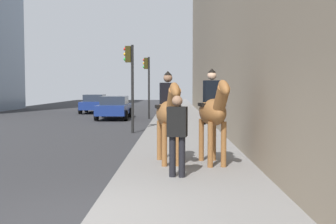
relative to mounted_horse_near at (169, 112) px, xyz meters
The scene contains 8 objects.
sidewalk_slab 4.45m from the mounted_horse_near, behind, with size 120.00×3.24×0.12m, color slate.
mounted_horse_near is the anchor object (origin of this frame).
mounted_horse_far 1.08m from the mounted_horse_near, 96.57° to the right, with size 2.14×0.80×2.33m.
pedestrian_greeting 1.59m from the mounted_horse_near, behind, with size 0.33×0.44×1.70m.
car_near_lane 16.20m from the mounted_horse_near, 13.07° to the left, with size 4.48×2.03×1.44m.
car_mid_lane 22.74m from the mounted_horse_near, 15.62° to the left, with size 4.27×2.05×1.44m.
traffic_light_near_curb 8.07m from the mounted_horse_near, 12.83° to the left, with size 0.20×0.44×3.83m.
traffic_light_far_curb 15.98m from the mounted_horse_near, ahead, with size 0.20×0.44×3.91m.
Camera 1 is at (-5.77, -1.28, 1.99)m, focal length 43.73 mm.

